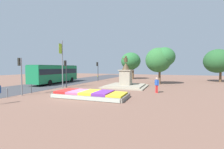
{
  "coord_description": "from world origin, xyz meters",
  "views": [
    {
      "loc": [
        8.71,
        -12.87,
        2.88
      ],
      "look_at": [
        2.28,
        3.59,
        2.02
      ],
      "focal_mm": 24.0,
      "sensor_mm": 36.0,
      "label": 1
    }
  ],
  "objects_px": {
    "statue_monument": "(126,81)",
    "traffic_light_near_crossing": "(21,69)",
    "traffic_light_far_corner": "(98,68)",
    "banner_pole": "(62,63)",
    "city_bus": "(56,73)",
    "flower_planter": "(90,94)",
    "pedestrian_with_handbag": "(157,84)",
    "kerb_bollard_south": "(7,93)",
    "traffic_light_mid_block": "(66,69)",
    "kerb_bollard_mid_a": "(31,88)"
  },
  "relations": [
    {
      "from": "statue_monument",
      "to": "traffic_light_near_crossing",
      "type": "distance_m",
      "value": 13.21
    },
    {
      "from": "traffic_light_far_corner",
      "to": "traffic_light_near_crossing",
      "type": "bearing_deg",
      "value": -90.55
    },
    {
      "from": "banner_pole",
      "to": "city_bus",
      "type": "bearing_deg",
      "value": 139.17
    },
    {
      "from": "statue_monument",
      "to": "traffic_light_far_corner",
      "type": "bearing_deg",
      "value": 140.25
    },
    {
      "from": "city_bus",
      "to": "statue_monument",
      "type": "bearing_deg",
      "value": -0.96
    },
    {
      "from": "flower_planter",
      "to": "traffic_light_near_crossing",
      "type": "relative_size",
      "value": 1.89
    },
    {
      "from": "traffic_light_far_corner",
      "to": "pedestrian_with_handbag",
      "type": "relative_size",
      "value": 2.27
    },
    {
      "from": "traffic_light_near_crossing",
      "to": "city_bus",
      "type": "height_order",
      "value": "traffic_light_near_crossing"
    },
    {
      "from": "flower_planter",
      "to": "traffic_light_far_corner",
      "type": "distance_m",
      "value": 16.74
    },
    {
      "from": "pedestrian_with_handbag",
      "to": "kerb_bollard_south",
      "type": "xyz_separation_m",
      "value": [
        -12.98,
        -7.87,
        -0.53
      ]
    },
    {
      "from": "flower_planter",
      "to": "kerb_bollard_south",
      "type": "height_order",
      "value": "kerb_bollard_south"
    },
    {
      "from": "traffic_light_mid_block",
      "to": "traffic_light_far_corner",
      "type": "bearing_deg",
      "value": 90.54
    },
    {
      "from": "flower_planter",
      "to": "traffic_light_near_crossing",
      "type": "xyz_separation_m",
      "value": [
        -6.98,
        -1.78,
        2.41
      ]
    },
    {
      "from": "city_bus",
      "to": "pedestrian_with_handbag",
      "type": "height_order",
      "value": "city_bus"
    },
    {
      "from": "traffic_light_near_crossing",
      "to": "banner_pole",
      "type": "height_order",
      "value": "banner_pole"
    },
    {
      "from": "traffic_light_near_crossing",
      "to": "kerb_bollard_south",
      "type": "distance_m",
      "value": 2.54
    },
    {
      "from": "traffic_light_far_corner",
      "to": "city_bus",
      "type": "bearing_deg",
      "value": -129.05
    },
    {
      "from": "traffic_light_mid_block",
      "to": "pedestrian_with_handbag",
      "type": "height_order",
      "value": "traffic_light_mid_block"
    },
    {
      "from": "city_bus",
      "to": "pedestrian_with_handbag",
      "type": "relative_size",
      "value": 6.14
    },
    {
      "from": "traffic_light_near_crossing",
      "to": "city_bus",
      "type": "relative_size",
      "value": 0.36
    },
    {
      "from": "banner_pole",
      "to": "kerb_bollard_mid_a",
      "type": "xyz_separation_m",
      "value": [
        -0.55,
        -4.51,
        -2.94
      ]
    },
    {
      "from": "statue_monument",
      "to": "traffic_light_near_crossing",
      "type": "height_order",
      "value": "statue_monument"
    },
    {
      "from": "traffic_light_mid_block",
      "to": "traffic_light_far_corner",
      "type": "xyz_separation_m",
      "value": [
        -0.1,
        10.2,
        0.01
      ]
    },
    {
      "from": "traffic_light_mid_block",
      "to": "pedestrian_with_handbag",
      "type": "relative_size",
      "value": 2.22
    },
    {
      "from": "pedestrian_with_handbag",
      "to": "kerb_bollard_mid_a",
      "type": "xyz_separation_m",
      "value": [
        -12.95,
        -5.28,
        -0.48
      ]
    },
    {
      "from": "traffic_light_far_corner",
      "to": "banner_pole",
      "type": "relative_size",
      "value": 0.6
    },
    {
      "from": "flower_planter",
      "to": "city_bus",
      "type": "bearing_deg",
      "value": 144.03
    },
    {
      "from": "statue_monument",
      "to": "traffic_light_near_crossing",
      "type": "bearing_deg",
      "value": -128.26
    },
    {
      "from": "city_bus",
      "to": "kerb_bollard_south",
      "type": "distance_m",
      "value": 12.76
    },
    {
      "from": "statue_monument",
      "to": "traffic_light_far_corner",
      "type": "height_order",
      "value": "statue_monument"
    },
    {
      "from": "traffic_light_mid_block",
      "to": "kerb_bollard_mid_a",
      "type": "relative_size",
      "value": 3.79
    },
    {
      "from": "statue_monument",
      "to": "city_bus",
      "type": "height_order",
      "value": "statue_monument"
    },
    {
      "from": "flower_planter",
      "to": "traffic_light_near_crossing",
      "type": "height_order",
      "value": "traffic_light_near_crossing"
    },
    {
      "from": "flower_planter",
      "to": "kerb_bollard_south",
      "type": "relative_size",
      "value": 7.92
    },
    {
      "from": "traffic_light_near_crossing",
      "to": "traffic_light_far_corner",
      "type": "xyz_separation_m",
      "value": [
        0.16,
        16.88,
        0.02
      ]
    },
    {
      "from": "kerb_bollard_south",
      "to": "banner_pole",
      "type": "bearing_deg",
      "value": 85.31
    },
    {
      "from": "traffic_light_near_crossing",
      "to": "traffic_light_far_corner",
      "type": "height_order",
      "value": "traffic_light_far_corner"
    },
    {
      "from": "statue_monument",
      "to": "kerb_bollard_south",
      "type": "height_order",
      "value": "statue_monument"
    },
    {
      "from": "traffic_light_near_crossing",
      "to": "traffic_light_mid_block",
      "type": "height_order",
      "value": "traffic_light_mid_block"
    },
    {
      "from": "pedestrian_with_handbag",
      "to": "kerb_bollard_south",
      "type": "bearing_deg",
      "value": -148.79
    },
    {
      "from": "flower_planter",
      "to": "pedestrian_with_handbag",
      "type": "distance_m",
      "value": 7.57
    },
    {
      "from": "traffic_light_mid_block",
      "to": "kerb_bollard_south",
      "type": "distance_m",
      "value": 8.25
    },
    {
      "from": "flower_planter",
      "to": "city_bus",
      "type": "xyz_separation_m",
      "value": [
        -12.0,
        8.71,
        1.6
      ]
    },
    {
      "from": "flower_planter",
      "to": "banner_pole",
      "type": "relative_size",
      "value": 1.11
    },
    {
      "from": "traffic_light_mid_block",
      "to": "traffic_light_far_corner",
      "type": "relative_size",
      "value": 0.98
    },
    {
      "from": "banner_pole",
      "to": "kerb_bollard_south",
      "type": "bearing_deg",
      "value": -94.69
    },
    {
      "from": "traffic_light_mid_block",
      "to": "pedestrian_with_handbag",
      "type": "distance_m",
      "value": 12.61
    },
    {
      "from": "traffic_light_near_crossing",
      "to": "flower_planter",
      "type": "bearing_deg",
      "value": 14.32
    },
    {
      "from": "statue_monument",
      "to": "banner_pole",
      "type": "xyz_separation_m",
      "value": [
        -7.75,
        -4.42,
        2.62
      ]
    },
    {
      "from": "flower_planter",
      "to": "kerb_bollard_south",
      "type": "distance_m",
      "value": 7.83
    }
  ]
}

